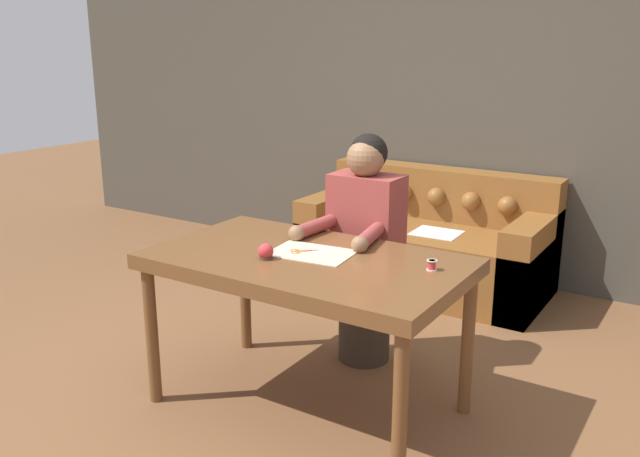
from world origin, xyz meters
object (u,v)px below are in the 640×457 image
at_px(dining_table, 307,272).
at_px(person, 365,251).
at_px(scissors, 307,251).
at_px(pin_cushion, 266,252).
at_px(thread_spool, 432,265).
at_px(couch, 427,245).

xyz_separation_m(dining_table, person, (-0.02, 0.58, -0.06)).
bearing_deg(dining_table, scissors, 122.80).
bearing_deg(pin_cushion, dining_table, 44.03).
xyz_separation_m(thread_spool, pin_cushion, (-0.69, -0.25, 0.01)).
height_order(couch, pin_cushion, pin_cushion).
bearing_deg(person, thread_spool, -38.36).
height_order(dining_table, pin_cushion, pin_cushion).
bearing_deg(thread_spool, couch, 113.74).
bearing_deg(dining_table, person, 91.58).
xyz_separation_m(scissors, thread_spool, (0.59, 0.07, 0.02)).
bearing_deg(dining_table, thread_spool, 12.71).
height_order(couch, scissors, couch).
bearing_deg(scissors, couch, 95.27).
height_order(couch, thread_spool, couch).
bearing_deg(thread_spool, dining_table, -167.29).
bearing_deg(couch, scissors, -84.73).
relative_size(couch, scissors, 8.17).
bearing_deg(scissors, person, 87.59).
bearing_deg(scissors, thread_spool, 6.42).
relative_size(dining_table, thread_spool, 31.71).
relative_size(person, thread_spool, 27.61).
distance_m(dining_table, couch, 1.90).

